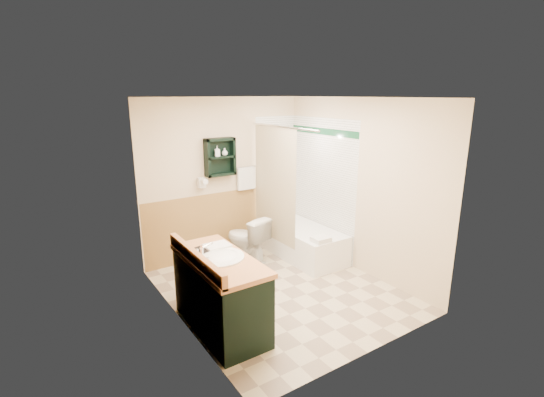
{
  "coord_description": "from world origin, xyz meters",
  "views": [
    {
      "loc": [
        -2.61,
        -3.75,
        2.44
      ],
      "look_at": [
        0.01,
        0.2,
        1.18
      ],
      "focal_mm": 26.0,
      "sensor_mm": 36.0,
      "label": 1
    }
  ],
  "objects_px": {
    "bathtub": "(301,241)",
    "vanity_book": "(194,244)",
    "vanity": "(220,293)",
    "hair_dryer": "(201,183)",
    "soap_bottle_b": "(225,153)",
    "toilet": "(246,239)",
    "soap_bottle_a": "(217,154)",
    "wall_shelf": "(220,157)"
  },
  "relations": [
    {
      "from": "wall_shelf",
      "to": "bathtub",
      "type": "relative_size",
      "value": 0.37
    },
    {
      "from": "hair_dryer",
      "to": "wall_shelf",
      "type": "bearing_deg",
      "value": -4.76
    },
    {
      "from": "wall_shelf",
      "to": "hair_dryer",
      "type": "distance_m",
      "value": 0.46
    },
    {
      "from": "hair_dryer",
      "to": "vanity_book",
      "type": "xyz_separation_m",
      "value": [
        -0.76,
        -1.52,
        -0.28
      ]
    },
    {
      "from": "toilet",
      "to": "soap_bottle_b",
      "type": "distance_m",
      "value": 1.32
    },
    {
      "from": "vanity",
      "to": "vanity_book",
      "type": "bearing_deg",
      "value": 124.87
    },
    {
      "from": "wall_shelf",
      "to": "hair_dryer",
      "type": "xyz_separation_m",
      "value": [
        -0.3,
        0.02,
        -0.35
      ]
    },
    {
      "from": "vanity",
      "to": "soap_bottle_b",
      "type": "bearing_deg",
      "value": 60.76
    },
    {
      "from": "hair_dryer",
      "to": "soap_bottle_b",
      "type": "distance_m",
      "value": 0.55
    },
    {
      "from": "toilet",
      "to": "soap_bottle_a",
      "type": "distance_m",
      "value": 1.33
    },
    {
      "from": "wall_shelf",
      "to": "vanity",
      "type": "height_order",
      "value": "wall_shelf"
    },
    {
      "from": "soap_bottle_b",
      "to": "soap_bottle_a",
      "type": "bearing_deg",
      "value": 180.0
    },
    {
      "from": "toilet",
      "to": "soap_bottle_a",
      "type": "relative_size",
      "value": 4.6
    },
    {
      "from": "wall_shelf",
      "to": "soap_bottle_a",
      "type": "bearing_deg",
      "value": -173.9
    },
    {
      "from": "vanity",
      "to": "toilet",
      "type": "relative_size",
      "value": 1.83
    },
    {
      "from": "soap_bottle_a",
      "to": "hair_dryer",
      "type": "bearing_deg",
      "value": 173.24
    },
    {
      "from": "toilet",
      "to": "vanity_book",
      "type": "relative_size",
      "value": 3.25
    },
    {
      "from": "vanity",
      "to": "soap_bottle_a",
      "type": "relative_size",
      "value": 8.41
    },
    {
      "from": "bathtub",
      "to": "vanity_book",
      "type": "relative_size",
      "value": 6.96
    },
    {
      "from": "bathtub",
      "to": "soap_bottle_a",
      "type": "xyz_separation_m",
      "value": [
        -1.07,
        0.63,
        1.37
      ]
    },
    {
      "from": "vanity",
      "to": "toilet",
      "type": "height_order",
      "value": "vanity"
    },
    {
      "from": "wall_shelf",
      "to": "soap_bottle_a",
      "type": "height_order",
      "value": "wall_shelf"
    },
    {
      "from": "vanity",
      "to": "toilet",
      "type": "distance_m",
      "value": 1.78
    },
    {
      "from": "hair_dryer",
      "to": "toilet",
      "type": "height_order",
      "value": "hair_dryer"
    },
    {
      "from": "bathtub",
      "to": "vanity_book",
      "type": "height_order",
      "value": "vanity_book"
    },
    {
      "from": "soap_bottle_b",
      "to": "vanity",
      "type": "bearing_deg",
      "value": -119.24
    },
    {
      "from": "hair_dryer",
      "to": "soap_bottle_b",
      "type": "relative_size",
      "value": 2.19
    },
    {
      "from": "wall_shelf",
      "to": "vanity_book",
      "type": "bearing_deg",
      "value": -125.31
    },
    {
      "from": "hair_dryer",
      "to": "vanity_book",
      "type": "bearing_deg",
      "value": -116.54
    },
    {
      "from": "bathtub",
      "to": "soap_bottle_b",
      "type": "height_order",
      "value": "soap_bottle_b"
    },
    {
      "from": "wall_shelf",
      "to": "toilet",
      "type": "relative_size",
      "value": 0.79
    },
    {
      "from": "vanity",
      "to": "soap_bottle_b",
      "type": "height_order",
      "value": "soap_bottle_b"
    },
    {
      "from": "bathtub",
      "to": "hair_dryer",
      "type": "bearing_deg",
      "value": 153.51
    },
    {
      "from": "vanity",
      "to": "vanity_book",
      "type": "height_order",
      "value": "vanity_book"
    },
    {
      "from": "bathtub",
      "to": "soap_bottle_a",
      "type": "height_order",
      "value": "soap_bottle_a"
    },
    {
      "from": "wall_shelf",
      "to": "vanity",
      "type": "xyz_separation_m",
      "value": [
        -0.89,
        -1.73,
        -1.14
      ]
    },
    {
      "from": "wall_shelf",
      "to": "bathtub",
      "type": "xyz_separation_m",
      "value": [
        1.03,
        -0.64,
        -1.32
      ]
    },
    {
      "from": "hair_dryer",
      "to": "soap_bottle_b",
      "type": "height_order",
      "value": "soap_bottle_b"
    },
    {
      "from": "wall_shelf",
      "to": "vanity",
      "type": "relative_size",
      "value": 0.43
    },
    {
      "from": "wall_shelf",
      "to": "toilet",
      "type": "bearing_deg",
      "value": -58.37
    },
    {
      "from": "vanity_book",
      "to": "toilet",
      "type": "bearing_deg",
      "value": 29.63
    },
    {
      "from": "bathtub",
      "to": "soap_bottle_b",
      "type": "distance_m",
      "value": 1.79
    }
  ]
}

